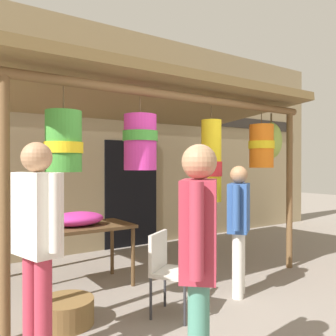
{
  "coord_description": "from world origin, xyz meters",
  "views": [
    {
      "loc": [
        -2.37,
        -3.36,
        1.54
      ],
      "look_at": [
        0.53,
        0.86,
        1.5
      ],
      "focal_mm": 37.85,
      "sensor_mm": 36.0,
      "label": 1
    }
  ],
  "objects": [
    {
      "name": "flower_heap_on_table",
      "position": [
        -0.8,
        0.91,
        0.87
      ],
      "size": [
        0.68,
        0.47,
        0.17
      ],
      "color": "#D13399",
      "rests_on": "display_table"
    },
    {
      "name": "wicker_basket_by_table",
      "position": [
        -1.26,
        -0.0,
        0.12
      ],
      "size": [
        0.54,
        0.54,
        0.25
      ],
      "primitive_type": "cylinder",
      "color": "brown",
      "rests_on": "ground_plane"
    },
    {
      "name": "vendor_in_orange",
      "position": [
        -0.92,
        -1.61,
        0.99
      ],
      "size": [
        0.43,
        0.46,
        1.68
      ],
      "color": "#4C8E7A",
      "rests_on": "ground_plane"
    },
    {
      "name": "shopper_by_bananas",
      "position": [
        -1.66,
        -0.55,
        1.02
      ],
      "size": [
        0.31,
        0.58,
        1.72
      ],
      "color": "#B23347",
      "rests_on": "ground_plane"
    },
    {
      "name": "folding_chair",
      "position": [
        -0.32,
        -0.36,
        0.5
      ],
      "size": [
        0.55,
        0.55,
        0.84
      ],
      "color": "beige",
      "rests_on": "ground_plane"
    },
    {
      "name": "market_stall_canopy",
      "position": [
        0.21,
        0.73,
        2.26
      ],
      "size": [
        4.44,
        2.38,
        2.62
      ],
      "color": "brown",
      "rests_on": "ground_plane"
    },
    {
      "name": "display_table",
      "position": [
        -0.73,
        0.9,
        0.69
      ],
      "size": [
        1.17,
        0.71,
        0.78
      ],
      "color": "brown",
      "rests_on": "ground_plane"
    },
    {
      "name": "ground_plane",
      "position": [
        0.0,
        0.0,
        0.0
      ],
      "size": [
        30.0,
        30.0,
        0.0
      ],
      "primitive_type": "plane",
      "color": "gray"
    },
    {
      "name": "shop_facade",
      "position": [
        0.0,
        2.7,
        2.05
      ],
      "size": [
        12.31,
        0.29,
        4.1
      ],
      "color": "#9E8966",
      "rests_on": "ground_plane"
    },
    {
      "name": "customer_foreground",
      "position": [
        0.68,
        -0.4,
        0.9
      ],
      "size": [
        0.49,
        0.42,
        1.53
      ],
      "color": "silver",
      "rests_on": "ground_plane"
    }
  ]
}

